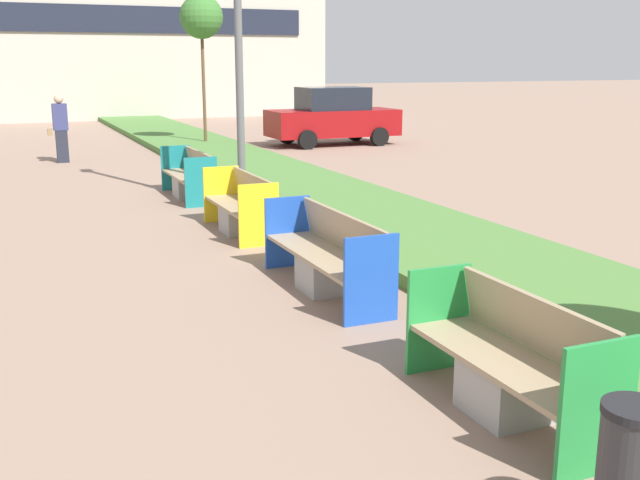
# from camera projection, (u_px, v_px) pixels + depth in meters

# --- Properties ---
(planter_grass_strip) EXTENTS (2.80, 120.00, 0.18)m
(planter_grass_strip) POSITION_uv_depth(u_px,v_px,m) (456.00, 252.00, 10.39)
(planter_grass_strip) COLOR #4C7A38
(planter_grass_strip) RESTS_ON ground
(building_backdrop) EXTENTS (18.37, 8.54, 8.24)m
(building_backdrop) POSITION_uv_depth(u_px,v_px,m) (127.00, 32.00, 38.06)
(building_backdrop) COLOR #B2AD9E
(building_backdrop) RESTS_ON ground
(bench_green_frame) EXTENTS (0.65, 1.96, 0.94)m
(bench_green_frame) POSITION_uv_depth(u_px,v_px,m) (509.00, 370.00, 5.73)
(bench_green_frame) COLOR #9E9B96
(bench_green_frame) RESTS_ON ground
(bench_blue_frame) EXTENTS (0.65, 2.47, 0.94)m
(bench_blue_frame) POSITION_uv_depth(u_px,v_px,m) (327.00, 260.00, 8.83)
(bench_blue_frame) COLOR #9E9B96
(bench_blue_frame) RESTS_ON ground
(bench_yellow_frame) EXTENTS (0.65, 2.02, 0.94)m
(bench_yellow_frame) POSITION_uv_depth(u_px,v_px,m) (241.00, 210.00, 11.87)
(bench_yellow_frame) COLOR #9E9B96
(bench_yellow_frame) RESTS_ON ground
(bench_teal_frame) EXTENTS (0.65, 2.18, 0.94)m
(bench_teal_frame) POSITION_uv_depth(u_px,v_px,m) (190.00, 179.00, 14.94)
(bench_teal_frame) COLOR #9E9B96
(bench_teal_frame) RESTS_ON ground
(litter_bin) EXTENTS (0.38, 0.38, 0.87)m
(litter_bin) POSITION_uv_depth(u_px,v_px,m) (630.00, 479.00, 4.09)
(litter_bin) COLOR #2D2D30
(litter_bin) RESTS_ON ground
(sapling_tree_far) EXTENTS (1.34, 1.34, 4.68)m
(sapling_tree_far) POSITION_uv_depth(u_px,v_px,m) (201.00, 18.00, 23.07)
(sapling_tree_far) COLOR brown
(sapling_tree_far) RESTS_ON ground
(pedestrian_walking) EXTENTS (0.53, 0.24, 1.81)m
(pedestrian_walking) POSITION_uv_depth(u_px,v_px,m) (60.00, 128.00, 20.05)
(pedestrian_walking) COLOR #232633
(pedestrian_walking) RESTS_ON ground
(parked_car_distant) EXTENTS (4.22, 2.00, 1.86)m
(parked_car_distant) POSITION_uv_depth(u_px,v_px,m) (333.00, 117.00, 24.37)
(parked_car_distant) COLOR maroon
(parked_car_distant) RESTS_ON ground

